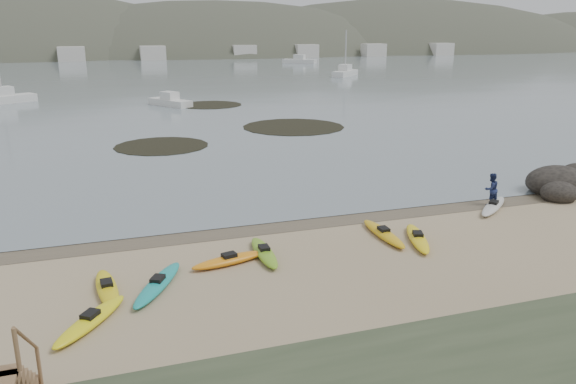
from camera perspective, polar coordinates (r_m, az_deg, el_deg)
name	(u,v)px	position (r m, az deg, el deg)	size (l,w,h in m)	color
ground	(288,222)	(27.23, 0.00, -3.03)	(600.00, 600.00, 0.00)	tan
wet_sand	(290,224)	(26.96, 0.20, -3.22)	(60.00, 60.00, 0.00)	brown
water	(113,45)	(324.61, -17.37, 14.06)	(1200.00, 1200.00, 0.00)	slate
kayaks	(292,255)	(22.94, 0.41, -6.39)	(22.72, 9.05, 0.34)	beige
person_east	(491,189)	(31.42, 19.95, 0.27)	(0.84, 0.65, 1.73)	navy
rock_cluster	(568,188)	(35.81, 26.53, 0.39)	(5.34, 3.94, 1.84)	black
kelp_mats	(235,123)	(55.62, -5.36, 6.97)	(21.26, 30.64, 0.04)	black
moored_boats	(174,75)	(108.92, -11.52, 11.60)	(83.81, 80.33, 1.29)	silver
far_hills	(229,94)	(224.84, -6.06, 9.90)	(550.00, 135.00, 80.00)	#384235
far_town	(149,53)	(170.12, -13.90, 13.54)	(199.00, 5.00, 4.00)	beige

